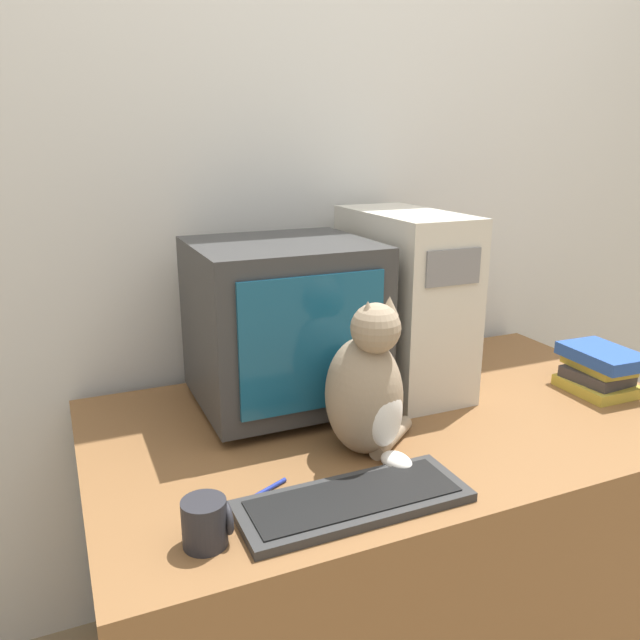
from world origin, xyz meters
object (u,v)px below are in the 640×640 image
object	(u,v)px
keyboard	(354,501)
pen	(260,494)
cat	(368,390)
crt_monitor	(283,324)
mug	(206,522)
computer_tower	(403,300)
book_stack	(599,370)

from	to	relation	value
keyboard	pen	size ratio (longest dim) A/B	3.45
cat	keyboard	bearing A→B (deg)	-139.31
crt_monitor	keyboard	xyz separation A→B (m)	(-0.04, -0.48, -0.21)
mug	computer_tower	bearing A→B (deg)	36.65
pen	mug	bearing A→B (deg)	-140.63
computer_tower	book_stack	bearing A→B (deg)	-29.69
keyboard	mug	bearing A→B (deg)	-179.11
keyboard	book_stack	world-z (taller)	book_stack
keyboard	pen	xyz separation A→B (m)	(-0.15, 0.10, -0.01)
computer_tower	pen	bearing A→B (deg)	-144.02
book_stack	mug	world-z (taller)	book_stack
book_stack	pen	size ratio (longest dim) A/B	1.69
computer_tower	mug	xyz separation A→B (m)	(-0.67, -0.50, -0.20)
pen	mug	world-z (taller)	mug
crt_monitor	pen	world-z (taller)	crt_monitor
keyboard	mug	xyz separation A→B (m)	(-0.28, -0.00, 0.03)
crt_monitor	mug	xyz separation A→B (m)	(-0.32, -0.49, -0.18)
pen	computer_tower	bearing A→B (deg)	35.98
crt_monitor	pen	bearing A→B (deg)	-116.68
cat	mug	world-z (taller)	cat
book_stack	mug	xyz separation A→B (m)	(-1.13, -0.24, -0.02)
computer_tower	crt_monitor	bearing A→B (deg)	-178.06
pen	cat	bearing A→B (deg)	15.07
keyboard	book_stack	distance (m)	0.89
crt_monitor	keyboard	world-z (taller)	crt_monitor
crt_monitor	pen	xyz separation A→B (m)	(-0.19, -0.38, -0.21)
computer_tower	cat	xyz separation A→B (m)	(-0.28, -0.32, -0.09)
mug	cat	bearing A→B (deg)	24.13
cat	pen	bearing A→B (deg)	179.94
crt_monitor	pen	distance (m)	0.48
computer_tower	book_stack	distance (m)	0.56
cat	book_stack	distance (m)	0.74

